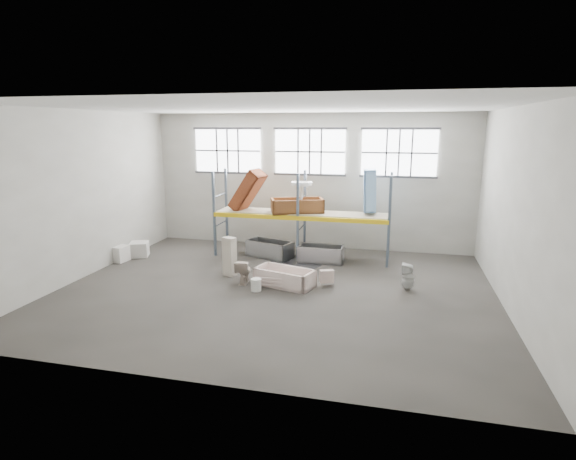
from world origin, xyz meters
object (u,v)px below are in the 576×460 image
(cistern_tall, at_px, (230,257))
(steel_tub_right, at_px, (321,254))
(toilet_white, at_px, (408,277))
(bucket, at_px, (256,285))
(blue_tub_upright, at_px, (370,191))
(rust_tub_flat, at_px, (297,206))
(bathtub_beige, at_px, (285,277))
(toilet_beige, at_px, (244,271))
(steel_tub_left, at_px, (270,249))
(carton_near, at_px, (118,253))

(cistern_tall, distance_m, steel_tub_right, 3.28)
(toilet_white, bearing_deg, bucket, -71.67)
(cistern_tall, relative_size, blue_tub_upright, 0.85)
(steel_tub_right, bearing_deg, rust_tub_flat, 153.29)
(bathtub_beige, xyz_separation_m, cistern_tall, (-1.86, 0.49, 0.35))
(toilet_beige, xyz_separation_m, bucket, (0.56, -0.56, -0.18))
(steel_tub_left, bearing_deg, steel_tub_right, -5.03)
(toilet_white, distance_m, steel_tub_left, 5.24)
(toilet_white, bearing_deg, steel_tub_left, -112.37)
(toilet_beige, distance_m, steel_tub_left, 2.82)
(bathtub_beige, xyz_separation_m, rust_tub_flat, (-0.31, 3.08, 1.57))
(bucket, xyz_separation_m, carton_near, (-5.47, 1.69, 0.09))
(toilet_white, height_order, bucket, toilet_white)
(cistern_tall, xyz_separation_m, blue_tub_upright, (4.01, 2.83, 1.79))
(toilet_beige, distance_m, cistern_tall, 0.87)
(steel_tub_left, bearing_deg, carton_near, -161.07)
(steel_tub_right, distance_m, blue_tub_upright, 2.70)
(rust_tub_flat, bearing_deg, toilet_beige, -106.35)
(cistern_tall, height_order, carton_near, cistern_tall)
(blue_tub_upright, bearing_deg, rust_tub_flat, -174.45)
(steel_tub_right, xyz_separation_m, carton_near, (-6.77, -1.53, -0.01))
(steel_tub_right, xyz_separation_m, rust_tub_flat, (-0.94, 0.47, 1.54))
(bathtub_beige, distance_m, rust_tub_flat, 3.47)
(steel_tub_left, xyz_separation_m, rust_tub_flat, (0.91, 0.31, 1.53))
(toilet_beige, xyz_separation_m, steel_tub_right, (1.86, 2.66, -0.08))
(steel_tub_left, bearing_deg, rust_tub_flat, 18.70)
(cistern_tall, bearing_deg, toilet_beige, -15.77)
(rust_tub_flat, xyz_separation_m, bucket, (-0.36, -3.69, -1.65))
(steel_tub_left, xyz_separation_m, blue_tub_upright, (3.37, 0.55, 2.10))
(rust_tub_flat, relative_size, blue_tub_upright, 1.25)
(bucket, bearing_deg, toilet_beige, 134.70)
(rust_tub_flat, distance_m, blue_tub_upright, 2.53)
(blue_tub_upright, bearing_deg, toilet_beige, -135.02)
(bathtub_beige, xyz_separation_m, carton_near, (-6.15, 1.08, 0.02))
(steel_tub_left, distance_m, carton_near, 5.21)
(bathtub_beige, relative_size, blue_tub_upright, 1.19)
(toilet_beige, height_order, rust_tub_flat, rust_tub_flat)
(steel_tub_left, bearing_deg, bucket, -80.81)
(rust_tub_flat, height_order, carton_near, rust_tub_flat)
(bathtub_beige, height_order, rust_tub_flat, rust_tub_flat)
(steel_tub_left, bearing_deg, blue_tub_upright, 9.23)
(bucket, distance_m, carton_near, 5.73)
(cistern_tall, height_order, toilet_white, cistern_tall)
(toilet_beige, bearing_deg, steel_tub_left, -95.47)
(toilet_beige, height_order, steel_tub_left, toilet_beige)
(steel_tub_right, height_order, blue_tub_upright, blue_tub_upright)
(rust_tub_flat, bearing_deg, steel_tub_left, -161.30)
(carton_near, bearing_deg, rust_tub_flat, 18.90)
(cistern_tall, relative_size, rust_tub_flat, 0.68)
(toilet_beige, xyz_separation_m, cistern_tall, (-0.63, 0.54, 0.25))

